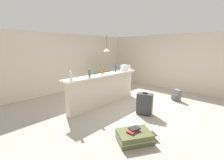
# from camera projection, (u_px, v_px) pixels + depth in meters

# --- Properties ---
(ground_plane) EXTENTS (13.00, 13.00, 0.05)m
(ground_plane) POSITION_uv_depth(u_px,v_px,m) (126.00, 105.00, 5.26)
(ground_plane) COLOR #ADA393
(wall_back) EXTENTS (6.60, 0.10, 2.50)m
(wall_back) POSITION_uv_depth(u_px,v_px,m) (75.00, 62.00, 7.04)
(wall_back) COLOR beige
(wall_back) RESTS_ON ground_plane
(wall_right) EXTENTS (0.10, 6.00, 2.50)m
(wall_right) POSITION_uv_depth(u_px,v_px,m) (161.00, 62.00, 7.37)
(wall_right) COLOR beige
(wall_right) RESTS_ON ground_plane
(partition_half_wall) EXTENTS (2.80, 0.20, 1.01)m
(partition_half_wall) POSITION_uv_depth(u_px,v_px,m) (104.00, 90.00, 5.11)
(partition_half_wall) COLOR beige
(partition_half_wall) RESTS_ON ground_plane
(bar_countertop) EXTENTS (2.96, 0.40, 0.05)m
(bar_countertop) POSITION_uv_depth(u_px,v_px,m) (104.00, 75.00, 5.00)
(bar_countertop) COLOR white
(bar_countertop) RESTS_ON partition_half_wall
(bottle_clear) EXTENTS (0.07, 0.07, 0.25)m
(bottle_clear) POSITION_uv_depth(u_px,v_px,m) (71.00, 76.00, 3.99)
(bottle_clear) COLOR silver
(bottle_clear) RESTS_ON bar_countertop
(bottle_green) EXTENTS (0.07, 0.07, 0.23)m
(bottle_green) POSITION_uv_depth(u_px,v_px,m) (89.00, 73.00, 4.44)
(bottle_green) COLOR #2D6B38
(bottle_green) RESTS_ON bar_countertop
(bottle_amber) EXTENTS (0.07, 0.07, 0.27)m
(bottle_amber) POSITION_uv_depth(u_px,v_px,m) (102.00, 70.00, 4.95)
(bottle_amber) COLOR #9E661E
(bottle_amber) RESTS_ON bar_countertop
(bottle_blue) EXTENTS (0.07, 0.07, 0.23)m
(bottle_blue) POSITION_uv_depth(u_px,v_px,m) (116.00, 69.00, 5.41)
(bottle_blue) COLOR #284C89
(bottle_blue) RESTS_ON bar_countertop
(bottle_white) EXTENTS (0.07, 0.07, 0.21)m
(bottle_white) POSITION_uv_depth(u_px,v_px,m) (129.00, 67.00, 5.82)
(bottle_white) COLOR silver
(bottle_white) RESTS_ON bar_countertop
(grocery_bag) EXTENTS (0.26, 0.18, 0.22)m
(grocery_bag) POSITION_uv_depth(u_px,v_px,m) (124.00, 68.00, 5.66)
(grocery_bag) COLOR silver
(grocery_bag) RESTS_ON bar_countertop
(dining_table) EXTENTS (1.10, 0.80, 0.74)m
(dining_table) POSITION_uv_depth(u_px,v_px,m) (108.00, 75.00, 7.14)
(dining_table) COLOR #332319
(dining_table) RESTS_ON ground_plane
(dining_chair_near_partition) EXTENTS (0.43, 0.43, 0.93)m
(dining_chair_near_partition) POSITION_uv_depth(u_px,v_px,m) (114.00, 80.00, 6.76)
(dining_chair_near_partition) COLOR #9E754C
(dining_chair_near_partition) RESTS_ON ground_plane
(pendant_lamp) EXTENTS (0.34, 0.34, 0.80)m
(pendant_lamp) POSITION_uv_depth(u_px,v_px,m) (107.00, 50.00, 6.94)
(pendant_lamp) COLOR black
(suitcase_flat_olive) EXTENTS (0.88, 0.79, 0.22)m
(suitcase_flat_olive) POSITION_uv_depth(u_px,v_px,m) (134.00, 137.00, 3.14)
(suitcase_flat_olive) COLOR #51562D
(suitcase_flat_olive) RESTS_ON ground_plane
(suitcase_upright_charcoal) EXTENTS (0.37, 0.49, 0.67)m
(suitcase_upright_charcoal) POSITION_uv_depth(u_px,v_px,m) (145.00, 104.00, 4.39)
(suitcase_upright_charcoal) COLOR #38383D
(suitcase_upright_charcoal) RESTS_ON ground_plane
(backpack_grey) EXTENTS (0.32, 0.33, 0.42)m
(backpack_grey) POSITION_uv_depth(u_px,v_px,m) (176.00, 95.00, 5.55)
(backpack_grey) COLOR slate
(backpack_grey) RESTS_ON ground_plane
(book_stack) EXTENTS (0.31, 0.22, 0.07)m
(book_stack) POSITION_uv_depth(u_px,v_px,m) (133.00, 130.00, 3.13)
(book_stack) COLOR #AD2D2D
(book_stack) RESTS_ON suitcase_flat_olive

